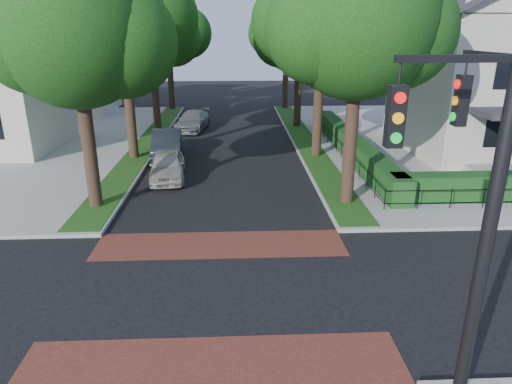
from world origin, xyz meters
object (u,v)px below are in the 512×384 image
traffic_signal (478,190)px  parked_car_middle (167,144)px  parked_car_front (167,165)px  parked_car_rear (193,121)px

traffic_signal → parked_car_middle: bearing=112.9°
traffic_signal → parked_car_middle: (-8.49, 20.10, -3.90)m
parked_car_front → parked_car_rear: (0.24, 12.39, -0.02)m
parked_car_front → parked_car_middle: parked_car_middle is taller
parked_car_middle → traffic_signal: bearing=-72.4°
parked_car_rear → parked_car_front: bearing=-82.2°
parked_car_middle → parked_car_rear: parked_car_middle is taller
parked_car_middle → parked_car_front: bearing=-87.2°
traffic_signal → parked_car_rear: size_ratio=1.62×
parked_car_front → parked_car_middle: (-0.65, 4.58, 0.07)m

